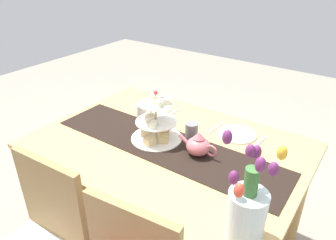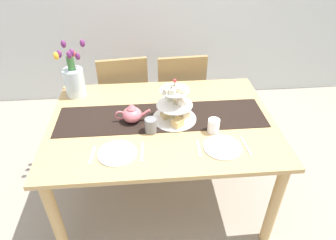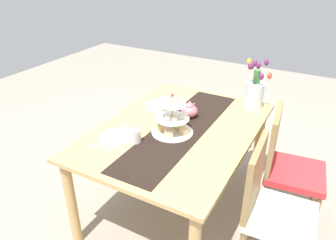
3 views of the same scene
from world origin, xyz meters
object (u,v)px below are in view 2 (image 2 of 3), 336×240
(tiered_cake_stand, at_px, (175,108))
(tulip_vase, at_px, (74,78))
(dinner_plate_left, at_px, (117,153))
(mug_grey, at_px, (151,125))
(chair_right, at_px, (179,92))
(chair_left, at_px, (124,95))
(mug_white_text, at_px, (214,126))
(dinner_plate_right, at_px, (222,147))
(knife_right, at_px, (246,146))
(dining_table, at_px, (162,131))
(fork_right, at_px, (199,149))
(fork_left, at_px, (92,155))
(teapot, at_px, (132,114))
(knife_left, at_px, (142,152))

(tiered_cake_stand, distance_m, tulip_vase, 0.81)
(dinner_plate_left, distance_m, mug_grey, 0.29)
(chair_right, distance_m, tulip_vase, 1.00)
(chair_left, relative_size, dinner_plate_left, 3.96)
(chair_left, relative_size, mug_white_text, 9.58)
(tiered_cake_stand, relative_size, dinner_plate_left, 1.32)
(dinner_plate_right, bearing_deg, knife_right, 0.00)
(dining_table, height_order, fork_right, fork_right)
(knife_right, bearing_deg, chair_right, 104.17)
(chair_left, relative_size, fork_left, 6.07)
(teapot, relative_size, tulip_vase, 0.54)
(dining_table, xyz_separation_m, chair_right, (0.21, 0.76, -0.14))
(chair_right, height_order, mug_grey, chair_right)
(chair_right, distance_m, tiered_cake_stand, 0.85)
(dinner_plate_left, bearing_deg, knife_right, 0.00)
(chair_right, xyz_separation_m, dinner_plate_right, (0.13, -1.08, 0.25))
(dinner_plate_left, distance_m, dinner_plate_right, 0.63)
(teapot, distance_m, fork_left, 0.40)
(knife_left, relative_size, mug_grey, 1.79)
(knife_right, distance_m, mug_grey, 0.60)
(mug_grey, relative_size, mug_white_text, 1.00)
(fork_left, height_order, dinner_plate_right, dinner_plate_right)
(teapot, bearing_deg, fork_right, -38.90)
(tiered_cake_stand, relative_size, mug_white_text, 3.20)
(tiered_cake_stand, height_order, mug_white_text, tiered_cake_stand)
(chair_right, distance_m, mug_white_text, 0.97)
(knife_left, height_order, mug_grey, mug_grey)
(teapot, relative_size, dinner_plate_left, 1.04)
(chair_left, height_order, mug_white_text, chair_left)
(knife_left, bearing_deg, dinner_plate_right, 0.00)
(fork_left, distance_m, dinner_plate_right, 0.77)
(chair_left, relative_size, teapot, 3.82)
(fork_left, height_order, knife_right, same)
(dinner_plate_right, xyz_separation_m, fork_right, (-0.14, 0.00, -0.00))
(dinner_plate_left, relative_size, fork_left, 1.53)
(tulip_vase, distance_m, knife_left, 0.87)
(dinner_plate_right, height_order, mug_white_text, mug_white_text)
(dining_table, distance_m, fork_left, 0.55)
(mug_white_text, bearing_deg, dinner_plate_left, -165.14)
(chair_right, relative_size, mug_white_text, 9.58)
(teapot, bearing_deg, tiered_cake_stand, -0.52)
(teapot, xyz_separation_m, fork_right, (0.40, -0.32, -0.06))
(knife_left, height_order, mug_white_text, mug_white_text)
(dining_table, distance_m, fork_right, 0.39)
(chair_left, height_order, knife_right, chair_left)
(mug_white_text, bearing_deg, dining_table, 153.25)
(tiered_cake_stand, relative_size, knife_left, 1.79)
(knife_right, bearing_deg, tulip_vase, 147.65)
(chair_right, height_order, tiered_cake_stand, tiered_cake_stand)
(mug_grey, bearing_deg, chair_right, 71.79)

